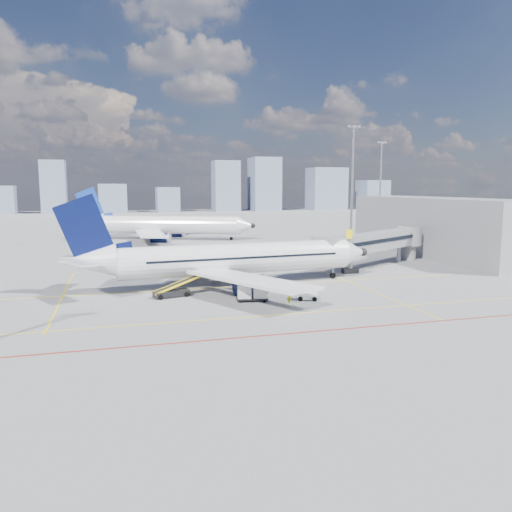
{
  "coord_description": "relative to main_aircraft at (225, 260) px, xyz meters",
  "views": [
    {
      "loc": [
        -13.98,
        -49.35,
        11.97
      ],
      "look_at": [
        1.36,
        5.41,
        4.0
      ],
      "focal_mm": 35.0,
      "sensor_mm": 36.0,
      "label": 1
    }
  ],
  "objects": [
    {
      "name": "ground",
      "position": [
        1.55,
        -8.74,
        -3.22
      ],
      "size": [
        420.0,
        420.0,
        0.0
      ],
      "primitive_type": "plane",
      "color": "gray",
      "rests_on": "ground"
    },
    {
      "name": "apron_markings",
      "position": [
        0.97,
        -12.65,
        -3.22
      ],
      "size": [
        90.0,
        35.12,
        0.01
      ],
      "color": "yellow",
      "rests_on": "ground"
    },
    {
      "name": "main_aircraft",
      "position": [
        0.0,
        0.0,
        0.0
      ],
      "size": [
        38.61,
        33.61,
        11.27
      ],
      "rotation": [
        0.0,
        0.0,
        0.07
      ],
      "color": "silver",
      "rests_on": "ground"
    },
    {
      "name": "baggage_tug",
      "position": [
        6.68,
        -9.79,
        -2.55
      ],
      "size": [
        2.31,
        1.91,
        1.4
      ],
      "rotation": [
        0.0,
        0.0,
        -0.41
      ],
      "color": "silver",
      "rests_on": "ground"
    },
    {
      "name": "ramp_worker",
      "position": [
        4.28,
        -11.15,
        -2.33
      ],
      "size": [
        0.52,
        0.71,
        1.79
      ],
      "primitive_type": "imported",
      "rotation": [
        0.0,
        0.0,
        1.41
      ],
      "color": "#F6FF1A",
      "rests_on": "ground"
    },
    {
      "name": "second_aircraft",
      "position": [
        -2.42,
        56.22,
        -0.0
      ],
      "size": [
        39.74,
        33.61,
        12.17
      ],
      "rotation": [
        0.0,
        0.0,
        -0.39
      ],
      "color": "silver",
      "rests_on": "ground"
    },
    {
      "name": "floodlight_mast_far",
      "position": [
        66.55,
        81.25,
        10.37
      ],
      "size": [
        3.2,
        0.61,
        25.45
      ],
      "color": "gray",
      "rests_on": "ground"
    },
    {
      "name": "jet_bridge",
      "position": [
        25.06,
        8.17,
        0.52
      ],
      "size": [
        23.55,
        15.78,
        6.3
      ],
      "color": "gray",
      "rests_on": "ground"
    },
    {
      "name": "floodlight_mast_ne",
      "position": [
        39.55,
        46.25,
        10.37
      ],
      "size": [
        3.2,
        0.61,
        25.45
      ],
      "color": "gray",
      "rests_on": "ground"
    },
    {
      "name": "cargo_dolly",
      "position": [
        0.97,
        -8.68,
        -2.25
      ],
      "size": [
        3.45,
        1.98,
        1.78
      ],
      "rotation": [
        0.0,
        0.0,
        -0.17
      ],
      "color": "black",
      "rests_on": "ground"
    },
    {
      "name": "belt_loader",
      "position": [
        -6.84,
        -4.44,
        -2.64
      ],
      "size": [
        5.62,
        2.61,
        2.26
      ],
      "rotation": [
        0.0,
        0.0,
        0.26
      ],
      "color": "black",
      "rests_on": "ground"
    },
    {
      "name": "terminal_block",
      "position": [
        41.5,
        17.26,
        1.78
      ],
      "size": [
        10.0,
        42.0,
        10.0
      ],
      "color": "gray",
      "rests_on": "ground"
    },
    {
      "name": "distant_skyline",
      "position": [
        1.0,
        181.26,
        7.57
      ],
      "size": [
        250.93,
        15.22,
        28.58
      ],
      "color": "slate",
      "rests_on": "ground"
    }
  ]
}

